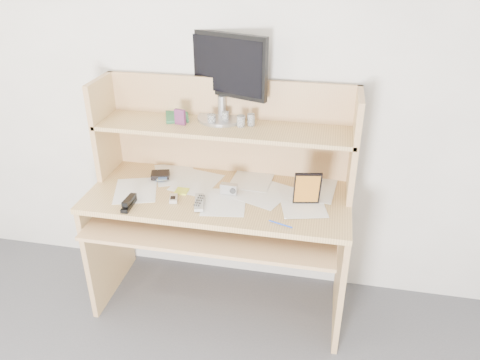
% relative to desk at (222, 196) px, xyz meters
% --- Properties ---
extents(back_wall, '(3.60, 0.04, 2.50)m').
position_rel_desk_xyz_m(back_wall, '(0.00, 0.24, 0.56)').
color(back_wall, white).
rests_on(back_wall, floor).
extents(desk, '(1.40, 0.70, 1.30)m').
position_rel_desk_xyz_m(desk, '(0.00, 0.00, 0.00)').
color(desk, tan).
rests_on(desk, floor).
extents(paper_clutter, '(1.32, 0.54, 0.01)m').
position_rel_desk_xyz_m(paper_clutter, '(0.00, -0.08, 0.06)').
color(paper_clutter, silver).
rests_on(paper_clutter, desk).
extents(keyboard, '(0.47, 0.24, 0.03)m').
position_rel_desk_xyz_m(keyboard, '(-0.10, -0.16, -0.03)').
color(keyboard, black).
rests_on(keyboard, desk).
extents(tv_remote, '(0.08, 0.17, 0.02)m').
position_rel_desk_xyz_m(tv_remote, '(-0.07, -0.21, 0.07)').
color(tv_remote, '#A4A5A0').
rests_on(tv_remote, paper_clutter).
extents(flip_phone, '(0.06, 0.08, 0.02)m').
position_rel_desk_xyz_m(flip_phone, '(-0.21, -0.19, 0.07)').
color(flip_phone, silver).
rests_on(flip_phone, paper_clutter).
extents(stapler, '(0.04, 0.14, 0.04)m').
position_rel_desk_xyz_m(stapler, '(-0.42, -0.30, 0.08)').
color(stapler, black).
rests_on(stapler, paper_clutter).
extents(wallet, '(0.12, 0.11, 0.03)m').
position_rel_desk_xyz_m(wallet, '(-0.37, 0.04, 0.07)').
color(wallet, black).
rests_on(wallet, paper_clutter).
extents(sticky_note_pad, '(0.07, 0.07, 0.01)m').
position_rel_desk_xyz_m(sticky_note_pad, '(-0.20, -0.10, 0.06)').
color(sticky_note_pad, yellow).
rests_on(sticky_note_pad, desk).
extents(digital_camera, '(0.09, 0.04, 0.06)m').
position_rel_desk_xyz_m(digital_camera, '(0.06, -0.07, 0.09)').
color(digital_camera, '#A5A5A7').
rests_on(digital_camera, paper_clutter).
extents(game_case, '(0.14, 0.04, 0.19)m').
position_rel_desk_xyz_m(game_case, '(0.47, -0.11, 0.16)').
color(game_case, black).
rests_on(game_case, paper_clutter).
extents(blue_pen, '(0.12, 0.05, 0.01)m').
position_rel_desk_xyz_m(blue_pen, '(0.36, -0.32, 0.07)').
color(blue_pen, '#173AB0').
rests_on(blue_pen, paper_clutter).
extents(card_box, '(0.06, 0.03, 0.08)m').
position_rel_desk_xyz_m(card_box, '(-0.23, 0.05, 0.43)').
color(card_box, '#9B2914').
rests_on(card_box, desk).
extents(shelf_book, '(0.17, 0.20, 0.02)m').
position_rel_desk_xyz_m(shelf_book, '(-0.28, 0.14, 0.39)').
color(shelf_book, '#37895C').
rests_on(shelf_book, desk).
extents(chip_stack_a, '(0.06, 0.06, 0.06)m').
position_rel_desk_xyz_m(chip_stack_a, '(0.09, 0.08, 0.42)').
color(chip_stack_a, black).
rests_on(chip_stack_a, desk).
extents(chip_stack_b, '(0.04, 0.04, 0.06)m').
position_rel_desk_xyz_m(chip_stack_b, '(0.14, 0.11, 0.42)').
color(chip_stack_b, white).
rests_on(chip_stack_b, desk).
extents(chip_stack_c, '(0.06, 0.06, 0.05)m').
position_rel_desk_xyz_m(chip_stack_c, '(-0.07, 0.08, 0.41)').
color(chip_stack_c, black).
rests_on(chip_stack_c, desk).
extents(chip_stack_d, '(0.05, 0.05, 0.06)m').
position_rel_desk_xyz_m(chip_stack_d, '(-0.00, 0.12, 0.42)').
color(chip_stack_d, silver).
rests_on(chip_stack_d, desk).
extents(monitor, '(0.51, 0.27, 0.46)m').
position_rel_desk_xyz_m(monitor, '(-0.04, 0.20, 0.63)').
color(monitor, '#A9A9AE').
rests_on(monitor, desk).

